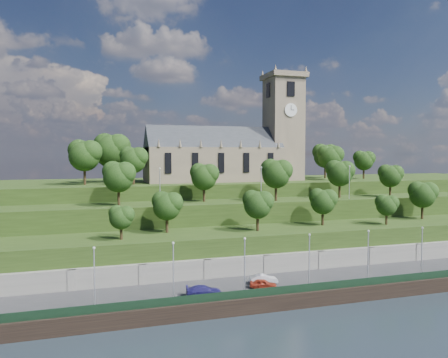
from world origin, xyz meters
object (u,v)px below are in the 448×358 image
object	(u,v)px
car_left	(263,284)
car_right	(204,291)
church	(233,150)
car_middle	(263,279)

from	to	relation	value
car_left	car_right	xyz separation A→B (m)	(-9.07, -0.63, 0.05)
church	car_middle	xyz separation A→B (m)	(-8.44, -39.82, -19.82)
church	car_left	world-z (taller)	church
car_left	car_middle	bearing A→B (deg)	-0.19
church	car_right	size ratio (longest dim) A/B	7.90
car_left	car_middle	xyz separation A→B (m)	(0.92, 2.11, 0.04)
church	car_left	xyz separation A→B (m)	(-9.36, -41.93, -19.86)
car_left	car_right	distance (m)	9.09
car_middle	car_right	world-z (taller)	car_right
church	car_left	distance (m)	47.33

